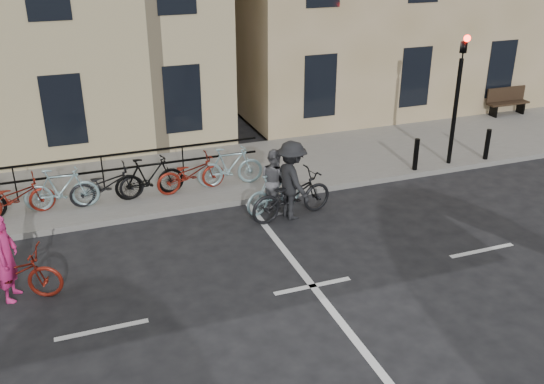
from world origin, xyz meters
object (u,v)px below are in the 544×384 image
object	(u,v)px
traffic_light	(459,84)
cyclist_pink	(9,270)
bench	(507,100)
cyclist_grey	(274,186)
cyclist_dark	(292,188)

from	to	relation	value
traffic_light	cyclist_pink	xyz separation A→B (m)	(-11.65, -2.72, -1.86)
bench	cyclist_grey	xyz separation A→B (m)	(-10.50, -4.28, -0.03)
bench	cyclist_dark	distance (m)	11.31
bench	cyclist_pink	bearing A→B (deg)	-159.62
bench	cyclist_dark	world-z (taller)	cyclist_dark
traffic_light	cyclist_grey	distance (m)	6.05
traffic_light	cyclist_pink	world-z (taller)	traffic_light
bench	cyclist_grey	distance (m)	11.34
traffic_light	cyclist_pink	size ratio (longest dim) A/B	1.91
cyclist_pink	cyclist_dark	bearing A→B (deg)	-61.41
bench	cyclist_dark	size ratio (longest dim) A/B	0.71
traffic_light	cyclist_grey	world-z (taller)	traffic_light
cyclist_grey	cyclist_dark	xyz separation A→B (m)	(0.25, -0.49, 0.11)
bench	cyclist_pink	world-z (taller)	cyclist_pink
bench	cyclist_pink	distance (m)	17.55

